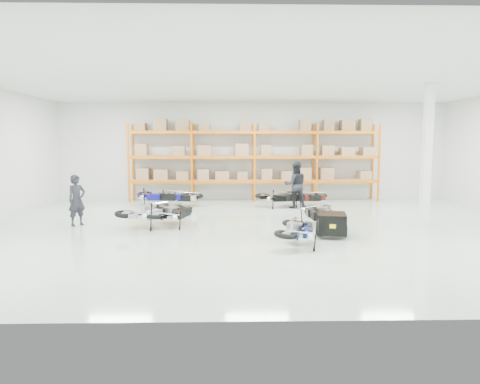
{
  "coord_description": "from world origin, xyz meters",
  "views": [
    {
      "loc": [
        -1.07,
        -13.05,
        2.62
      ],
      "look_at": [
        -0.77,
        0.28,
        1.1
      ],
      "focal_mm": 32.0,
      "sensor_mm": 36.0,
      "label": 1
    }
  ],
  "objects_px": {
    "moto_blue_centre": "(298,226)",
    "moto_black_far_left": "(173,209)",
    "moto_back_a": "(161,193)",
    "person_left": "(77,200)",
    "moto_back_d": "(305,194)",
    "moto_silver_left": "(151,208)",
    "trailer": "(332,223)",
    "moto_back_c": "(282,194)",
    "person_back": "(295,185)",
    "moto_touring_right": "(320,209)",
    "moto_back_b": "(179,194)"
  },
  "relations": [
    {
      "from": "moto_blue_centre",
      "to": "moto_black_far_left",
      "type": "height_order",
      "value": "moto_black_far_left"
    },
    {
      "from": "moto_back_a",
      "to": "person_left",
      "type": "xyz_separation_m",
      "value": [
        -2.01,
        -4.08,
        0.23
      ]
    },
    {
      "from": "moto_back_d",
      "to": "moto_black_far_left",
      "type": "bearing_deg",
      "value": 127.6
    },
    {
      "from": "moto_blue_centre",
      "to": "moto_silver_left",
      "type": "xyz_separation_m",
      "value": [
        -4.24,
        2.65,
        0.07
      ]
    },
    {
      "from": "trailer",
      "to": "moto_back_d",
      "type": "distance_m",
      "value": 5.92
    },
    {
      "from": "moto_back_d",
      "to": "person_left",
      "type": "relative_size",
      "value": 1.02
    },
    {
      "from": "moto_black_far_left",
      "to": "moto_back_c",
      "type": "xyz_separation_m",
      "value": [
        3.94,
        3.97,
        0.01
      ]
    },
    {
      "from": "moto_blue_centre",
      "to": "person_back",
      "type": "bearing_deg",
      "value": -83.32
    },
    {
      "from": "person_left",
      "to": "moto_silver_left",
      "type": "bearing_deg",
      "value": -55.82
    },
    {
      "from": "moto_black_far_left",
      "to": "moto_back_d",
      "type": "relative_size",
      "value": 1.08
    },
    {
      "from": "moto_touring_right",
      "to": "moto_back_b",
      "type": "relative_size",
      "value": 1.08
    },
    {
      "from": "moto_back_c",
      "to": "moto_back_d",
      "type": "relative_size",
      "value": 1.1
    },
    {
      "from": "trailer",
      "to": "moto_back_b",
      "type": "bearing_deg",
      "value": 140.91
    },
    {
      "from": "moto_touring_right",
      "to": "moto_back_a",
      "type": "height_order",
      "value": "moto_back_a"
    },
    {
      "from": "moto_back_d",
      "to": "person_left",
      "type": "distance_m",
      "value": 8.99
    },
    {
      "from": "moto_back_b",
      "to": "trailer",
      "type": "bearing_deg",
      "value": -125.44
    },
    {
      "from": "moto_silver_left",
      "to": "person_back",
      "type": "height_order",
      "value": "person_back"
    },
    {
      "from": "trailer",
      "to": "person_left",
      "type": "distance_m",
      "value": 7.98
    },
    {
      "from": "moto_black_far_left",
      "to": "person_left",
      "type": "relative_size",
      "value": 1.1
    },
    {
      "from": "moto_back_b",
      "to": "moto_back_c",
      "type": "distance_m",
      "value": 4.29
    },
    {
      "from": "moto_silver_left",
      "to": "person_left",
      "type": "height_order",
      "value": "person_left"
    },
    {
      "from": "person_left",
      "to": "person_back",
      "type": "bearing_deg",
      "value": -24.54
    },
    {
      "from": "moto_blue_centre",
      "to": "moto_silver_left",
      "type": "distance_m",
      "value": 5.0
    },
    {
      "from": "moto_black_far_left",
      "to": "trailer",
      "type": "height_order",
      "value": "moto_black_far_left"
    },
    {
      "from": "moto_silver_left",
      "to": "moto_touring_right",
      "type": "relative_size",
      "value": 1.06
    },
    {
      "from": "moto_silver_left",
      "to": "moto_back_d",
      "type": "height_order",
      "value": "moto_silver_left"
    },
    {
      "from": "moto_blue_centre",
      "to": "person_back",
      "type": "relative_size",
      "value": 0.91
    },
    {
      "from": "moto_back_c",
      "to": "person_back",
      "type": "relative_size",
      "value": 0.97
    },
    {
      "from": "moto_back_b",
      "to": "person_back",
      "type": "height_order",
      "value": "person_back"
    },
    {
      "from": "moto_silver_left",
      "to": "moto_back_b",
      "type": "bearing_deg",
      "value": -61.32
    },
    {
      "from": "moto_silver_left",
      "to": "moto_touring_right",
      "type": "distance_m",
      "value": 5.36
    },
    {
      "from": "moto_black_far_left",
      "to": "moto_back_c",
      "type": "relative_size",
      "value": 0.98
    },
    {
      "from": "moto_silver_left",
      "to": "moto_back_c",
      "type": "height_order",
      "value": "moto_silver_left"
    },
    {
      "from": "moto_back_a",
      "to": "moto_back_d",
      "type": "relative_size",
      "value": 1.14
    },
    {
      "from": "moto_back_b",
      "to": "person_left",
      "type": "height_order",
      "value": "person_left"
    },
    {
      "from": "trailer",
      "to": "moto_back_b",
      "type": "distance_m",
      "value": 7.8
    },
    {
      "from": "moto_silver_left",
      "to": "moto_black_far_left",
      "type": "bearing_deg",
      "value": -142.97
    },
    {
      "from": "moto_black_far_left",
      "to": "person_left",
      "type": "bearing_deg",
      "value": 15.67
    },
    {
      "from": "moto_silver_left",
      "to": "moto_black_far_left",
      "type": "xyz_separation_m",
      "value": [
        0.7,
        0.04,
        -0.05
      ]
    },
    {
      "from": "moto_silver_left",
      "to": "person_left",
      "type": "xyz_separation_m",
      "value": [
        -2.38,
        0.24,
        0.22
      ]
    },
    {
      "from": "person_left",
      "to": "moto_blue_centre",
      "type": "bearing_deg",
      "value": -73.53
    },
    {
      "from": "moto_back_d",
      "to": "moto_back_a",
      "type": "bearing_deg",
      "value": 86.53
    },
    {
      "from": "moto_blue_centre",
      "to": "moto_back_a",
      "type": "height_order",
      "value": "moto_back_a"
    },
    {
      "from": "moto_touring_right",
      "to": "person_back",
      "type": "height_order",
      "value": "person_back"
    },
    {
      "from": "moto_touring_right",
      "to": "trailer",
      "type": "xyz_separation_m",
      "value": [
        0.0,
        -1.6,
        -0.17
      ]
    },
    {
      "from": "person_left",
      "to": "person_back",
      "type": "xyz_separation_m",
      "value": [
        7.54,
        3.58,
        0.13
      ]
    },
    {
      "from": "moto_back_d",
      "to": "person_back",
      "type": "xyz_separation_m",
      "value": [
        -0.49,
        -0.44,
        0.44
      ]
    },
    {
      "from": "moto_touring_right",
      "to": "moto_back_d",
      "type": "bearing_deg",
      "value": 85.41
    },
    {
      "from": "moto_silver_left",
      "to": "trailer",
      "type": "bearing_deg",
      "value": -163.69
    },
    {
      "from": "moto_back_a",
      "to": "moto_blue_centre",
      "type": "bearing_deg",
      "value": -137.57
    }
  ]
}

